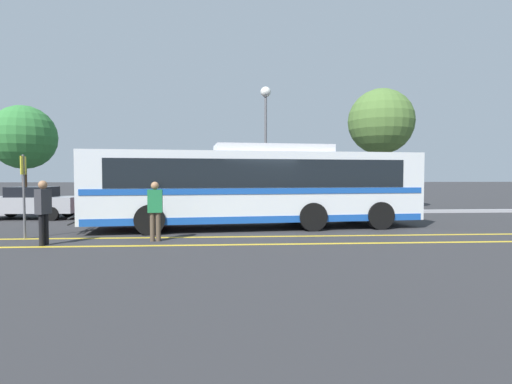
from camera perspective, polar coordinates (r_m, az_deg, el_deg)
ground_plane at (r=14.74m, az=0.44°, el=-5.23°), size 220.00×220.00×0.00m
lane_strip_0 at (r=12.79m, az=0.66°, el=-6.38°), size 32.08×0.20×0.01m
lane_strip_1 at (r=11.36m, az=1.25°, el=-7.48°), size 32.08×0.20×0.01m
curb_strip at (r=20.35m, az=-1.03°, el=-2.93°), size 40.08×0.36×0.15m
transit_bus at (r=14.84m, az=0.05°, el=1.00°), size 12.56×3.82×3.07m
parked_car_0 at (r=20.64m, az=-29.48°, el=-1.31°), size 4.30×1.90×1.44m
parked_car_1 at (r=19.45m, az=-15.30°, el=-1.28°), size 4.54×1.98×1.44m
pedestrian_0 at (r=12.15m, az=-14.21°, el=-2.13°), size 0.44×0.25×1.76m
pedestrian_1 at (r=12.56m, az=-28.11°, el=-2.05°), size 0.32×0.46×1.81m
bus_stop_sign at (r=14.16m, az=-30.26°, el=0.76°), size 0.07×0.40×2.59m
street_lamp at (r=21.57m, az=1.39°, el=10.44°), size 0.55×0.55×6.67m
tree_0 at (r=28.06m, az=-30.27°, el=6.75°), size 3.82×3.82×6.18m
tree_1 at (r=24.59m, az=17.42°, el=9.54°), size 3.78×3.78×6.98m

